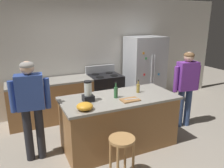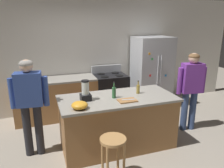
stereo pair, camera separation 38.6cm
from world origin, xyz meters
The scene contains 15 objects.
ground_plane centered at (0.00, 0.00, 0.00)m, with size 14.00×14.00×0.00m, color #9E9384.
back_wall centered at (0.00, 1.95, 1.35)m, with size 8.00×0.10×2.70m, color silver.
kitchen_island centered at (0.00, 0.00, 0.46)m, with size 1.99×0.92×0.92m.
back_counter_run centered at (-0.80, 1.55, 0.46)m, with size 2.00×0.64×0.92m.
refrigerator centered at (1.47, 1.50, 0.89)m, with size 0.90×0.73×1.79m.
stove_range centered at (0.37, 1.52, 0.47)m, with size 0.76×0.65×1.10m.
person_by_island_left centered at (-1.40, 0.21, 0.98)m, with size 0.60×0.26×1.62m.
person_by_sink_right centered at (1.58, 0.12, 0.96)m, with size 0.60×0.28×1.58m.
bar_stool centered at (-0.37, -0.83, 0.51)m, with size 0.36×0.36×0.66m.
blender_appliance centered at (-0.55, 0.03, 1.06)m, with size 0.17×0.17×0.34m.
bottle_vinegar centered at (0.41, 0.07, 1.01)m, with size 0.06×0.06×0.24m.
bottle_olive_oil centered at (-0.07, -0.01, 1.02)m, with size 0.07×0.07×0.28m.
mixing_bowl centered at (-0.71, -0.29, 0.98)m, with size 0.24×0.24×0.11m, color orange.
cutting_board centered at (0.08, -0.22, 0.93)m, with size 0.30×0.20×0.02m, color #9E6B3D.
chef_knife centered at (0.10, -0.22, 0.95)m, with size 0.22×0.03×0.01m, color #B7BABF.
Camera 2 is at (-1.24, -3.31, 2.19)m, focal length 35.38 mm.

